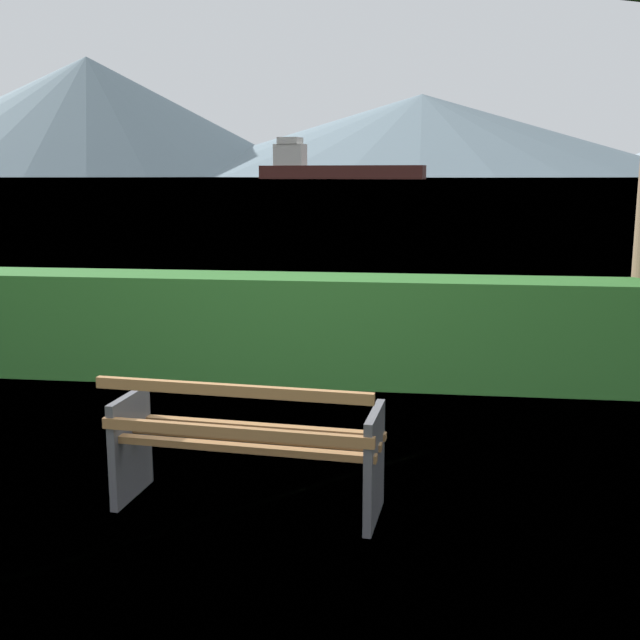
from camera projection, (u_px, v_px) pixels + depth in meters
name	position (u px, v px, depth m)	size (l,w,h in m)	color
ground_plane	(250.00, 506.00, 4.81)	(1400.00, 1400.00, 0.00)	olive
water_surface	(419.00, 179.00, 303.49)	(620.00, 620.00, 0.00)	#6B8EA3
park_bench	(246.00, 444.00, 4.68)	(1.69, 0.72, 0.87)	olive
hedge_row	(315.00, 329.00, 7.64)	(9.02, 0.69, 1.05)	#2D6B28
cargo_ship_large	(328.00, 167.00, 285.71)	(62.43, 18.65, 15.28)	#471E19
distant_hills	(396.00, 127.00, 565.88)	(836.09, 408.99, 84.95)	slate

